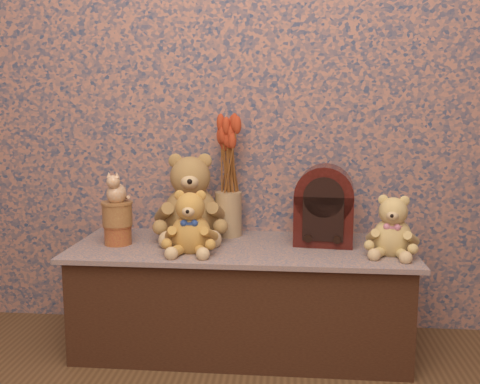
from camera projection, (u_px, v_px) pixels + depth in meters
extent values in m
cube|color=#34496B|center=(247.00, 50.00, 2.43)|extent=(3.00, 0.10, 2.60)
cube|color=#3D557D|center=(241.00, 296.00, 2.33)|extent=(1.44, 0.57, 0.46)
cylinder|color=tan|center=(228.00, 214.00, 2.45)|extent=(0.15, 0.15, 0.20)
cylinder|color=#B77D35|center=(118.00, 235.00, 2.31)|extent=(0.12, 0.12, 0.08)
cylinder|color=tan|center=(117.00, 214.00, 2.29)|extent=(0.16, 0.16, 0.10)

